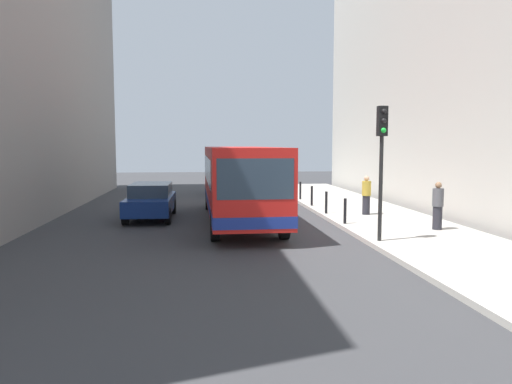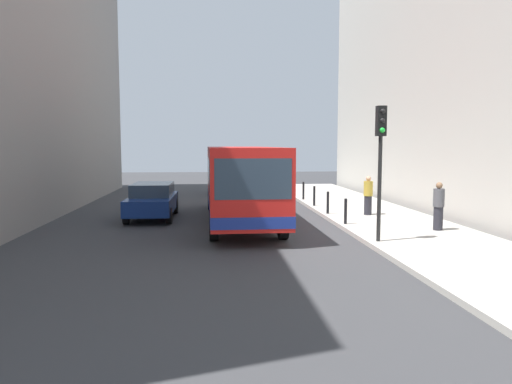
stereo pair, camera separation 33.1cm
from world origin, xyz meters
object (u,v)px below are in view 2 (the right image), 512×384
(traffic_light, at_px, (381,148))
(bollard_farthest, at_px, (303,191))
(pedestrian_near_signal, at_px, (439,206))
(car_behind_bus, at_px, (235,182))
(bollard_near, at_px, (346,211))
(bollard_far, at_px, (314,196))
(bollard_mid, at_px, (328,203))
(car_beside_bus, at_px, (153,200))
(pedestrian_mid_sidewalk, at_px, (368,196))
(bus, at_px, (240,179))

(traffic_light, relative_size, bollard_farthest, 4.32)
(bollard_farthest, xyz_separation_m, pedestrian_near_signal, (2.82, -9.95, 0.35))
(car_behind_bus, distance_m, bollard_farthest, 5.95)
(traffic_light, xyz_separation_m, bollard_near, (-0.10, 3.34, -2.38))
(bollard_near, xyz_separation_m, bollard_far, (0.00, 5.57, 0.00))
(bollard_near, distance_m, bollard_mid, 2.78)
(car_beside_bus, bearing_deg, bollard_farthest, -144.05)
(bollard_mid, bearing_deg, traffic_light, -89.06)
(car_behind_bus, relative_size, pedestrian_near_signal, 2.68)
(bollard_far, distance_m, pedestrian_near_signal, 7.71)
(bollard_mid, relative_size, bollard_farthest, 1.00)
(car_behind_bus, distance_m, bollard_near, 13.65)
(car_behind_bus, distance_m, pedestrian_near_signal, 16.08)
(car_beside_bus, distance_m, traffic_light, 10.17)
(pedestrian_near_signal, distance_m, pedestrian_mid_sidewalk, 4.06)
(car_behind_bus, xyz_separation_m, bollard_mid, (3.43, -10.43, -0.16))
(bollard_near, bearing_deg, bus, 152.55)
(bollard_farthest, bearing_deg, bollard_near, -90.00)
(bollard_far, height_order, bollard_farthest, same)
(bollard_near, distance_m, bollard_far, 5.57)
(traffic_light, xyz_separation_m, bollard_farthest, (-0.10, 11.69, -2.38))
(car_behind_bus, bearing_deg, bollard_near, 102.41)
(bus, bearing_deg, bollard_near, 151.90)
(traffic_light, bearing_deg, bus, 126.40)
(car_beside_bus, relative_size, bollard_far, 4.66)
(bollard_mid, bearing_deg, car_beside_bus, 177.54)
(bus, height_order, bollard_mid, bus)
(bollard_near, distance_m, bollard_farthest, 8.35)
(bollard_near, relative_size, bollard_far, 1.00)
(car_beside_bus, xyz_separation_m, traffic_light, (7.54, -6.44, 2.22))
(bus, height_order, bollard_near, bus)
(traffic_light, distance_m, bollard_farthest, 11.93)
(car_beside_bus, height_order, traffic_light, traffic_light)
(bus, bearing_deg, car_beside_bus, -17.79)
(car_behind_bus, xyz_separation_m, pedestrian_mid_sidewalk, (5.03, -10.94, 0.18))
(bus, distance_m, car_behind_bus, 11.27)
(bollard_near, bearing_deg, pedestrian_mid_sidewalk, 54.90)
(bus, relative_size, bollard_near, 11.63)
(bus, xyz_separation_m, bollard_farthest, (3.83, 6.36, -1.10))
(car_beside_bus, distance_m, bollard_mid, 7.45)
(pedestrian_near_signal, height_order, pedestrian_mid_sidewalk, pedestrian_near_signal)
(bus, bearing_deg, car_behind_bus, -92.67)
(car_beside_bus, bearing_deg, pedestrian_near_signal, 156.13)
(bollard_farthest, bearing_deg, bus, -121.04)
(car_beside_bus, relative_size, pedestrian_near_signal, 2.66)
(pedestrian_mid_sidewalk, bearing_deg, car_beside_bus, 2.07)
(traffic_light, height_order, bollard_mid, traffic_light)
(bollard_farthest, xyz_separation_m, pedestrian_mid_sidewalk, (1.60, -6.08, 0.34))
(traffic_light, relative_size, bollard_far, 4.32)
(bollard_far, distance_m, pedestrian_mid_sidewalk, 3.68)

